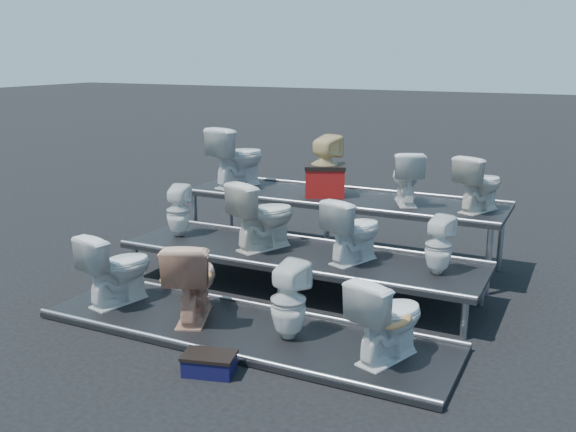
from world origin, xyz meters
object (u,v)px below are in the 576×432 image
at_px(toilet_2, 289,301).
at_px(toilet_11, 480,183).
at_px(toilet_4, 178,211).
at_px(step_stool, 209,365).
at_px(toilet_6, 354,230).
at_px(toilet_0, 117,267).
at_px(toilet_3, 388,317).
at_px(toilet_8, 238,157).
at_px(toilet_7, 439,245).
at_px(toilet_9, 325,166).
at_px(red_crate, 325,182).
at_px(toilet_10, 406,177).
at_px(toilet_1, 192,279).
at_px(toilet_5, 263,215).

bearing_deg(toilet_2, toilet_11, -105.95).
distance_m(toilet_2, toilet_4, 2.55).
bearing_deg(step_stool, toilet_4, 115.33).
bearing_deg(toilet_6, toilet_0, 51.52).
bearing_deg(toilet_3, toilet_8, -20.83).
height_order(toilet_2, step_stool, toilet_2).
bearing_deg(toilet_7, toilet_4, 13.25).
bearing_deg(toilet_4, toilet_9, -149.99).
bearing_deg(red_crate, toilet_4, -161.11).
bearing_deg(toilet_10, toilet_0, 22.76).
bearing_deg(toilet_7, red_crate, -22.05).
height_order(toilet_7, step_stool, toilet_7).
bearing_deg(toilet_2, toilet_1, 9.69).
relative_size(toilet_5, toilet_11, 1.20).
height_order(toilet_7, toilet_10, toilet_10).
bearing_deg(toilet_0, toilet_9, -103.22).
distance_m(toilet_2, toilet_7, 1.73).
bearing_deg(toilet_10, toilet_8, -24.46).
bearing_deg(toilet_3, toilet_2, 19.90).
relative_size(toilet_1, toilet_7, 1.36).
bearing_deg(toilet_11, toilet_5, 54.11).
distance_m(toilet_4, step_stool, 2.88).
xyz_separation_m(toilet_5, toilet_8, (-1.10, 1.30, 0.42)).
xyz_separation_m(toilet_6, toilet_7, (0.93, 0.00, -0.05)).
height_order(toilet_0, toilet_3, toilet_0).
bearing_deg(toilet_5, toilet_7, -155.98).
relative_size(toilet_4, step_stool, 1.49).
height_order(toilet_1, toilet_9, toilet_9).
relative_size(toilet_9, step_stool, 1.84).
relative_size(toilet_8, step_stool, 1.96).
bearing_deg(toilet_9, toilet_4, 54.49).
height_order(toilet_0, step_stool, toilet_0).
distance_m(toilet_3, toilet_7, 1.34).
xyz_separation_m(toilet_5, step_stool, (0.60, -2.14, -0.79)).
bearing_deg(toilet_4, toilet_8, -107.07).
xyz_separation_m(toilet_4, toilet_7, (3.25, 0.00, -0.01)).
height_order(red_crate, step_stool, red_crate).
xyz_separation_m(toilet_2, toilet_8, (-2.05, 2.60, 0.85)).
relative_size(toilet_0, toilet_1, 0.95).
xyz_separation_m(toilet_0, toilet_9, (1.31, 2.60, 0.80)).
xyz_separation_m(toilet_0, toilet_10, (2.41, 2.60, 0.74)).
xyz_separation_m(toilet_1, toilet_6, (1.24, 1.30, 0.34)).
relative_size(toilet_7, toilet_10, 0.92).
bearing_deg(toilet_8, toilet_11, -163.62).
height_order(toilet_6, toilet_8, toilet_8).
relative_size(toilet_9, red_crate, 1.57).
bearing_deg(toilet_2, step_stool, 76.66).
height_order(toilet_5, toilet_9, toilet_9).
distance_m(toilet_0, step_stool, 1.92).
relative_size(toilet_0, toilet_2, 1.06).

